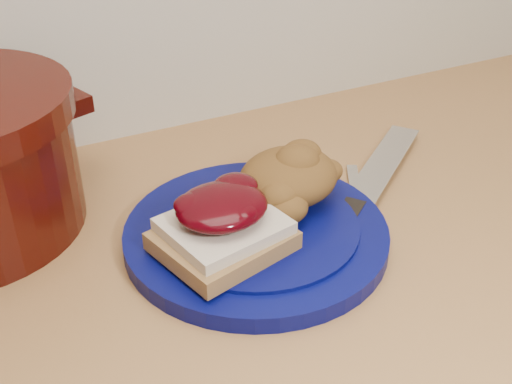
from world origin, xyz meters
name	(u,v)px	position (x,y,z in m)	size (l,w,h in m)	color
plate	(256,234)	(0.04, 1.49, 0.91)	(0.29, 0.29, 0.02)	#05094C
sandwich	(223,224)	(-0.01, 1.47, 0.95)	(0.15, 0.13, 0.06)	olive
stuffing_mound	(289,177)	(0.09, 1.52, 0.95)	(0.12, 0.10, 0.06)	brown
chef_knife	(351,214)	(0.15, 1.48, 0.91)	(0.30, 0.24, 0.02)	black
butter_knife	(357,202)	(0.18, 1.50, 0.90)	(0.18, 0.01, 0.00)	silver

